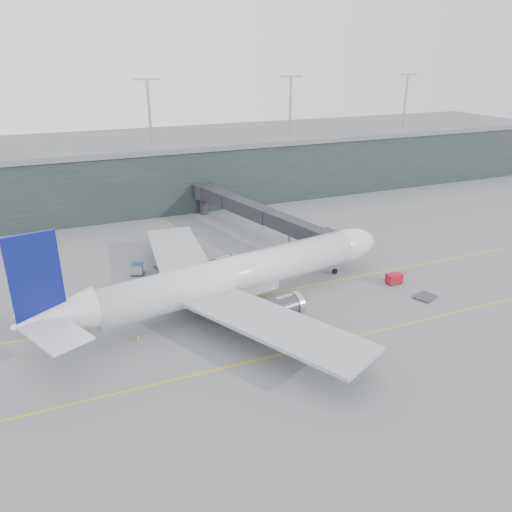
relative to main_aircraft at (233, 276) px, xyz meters
name	(u,v)px	position (x,y,z in m)	size (l,w,h in m)	color
ground	(192,295)	(-4.88, 5.21, -4.53)	(320.00, 320.00, 0.00)	#58585D
taxiline_a	(200,306)	(-4.88, 1.21, -4.52)	(160.00, 0.25, 0.02)	gold
taxiline_b	(238,364)	(-4.88, -14.79, -4.52)	(160.00, 0.25, 0.02)	gold
taxiline_lead_main	(188,247)	(0.12, 25.21, -4.52)	(0.25, 60.00, 0.02)	gold
terminal	(126,170)	(-4.88, 63.21, 3.09)	(240.00, 36.00, 29.00)	#1F2A29
main_aircraft	(233,276)	(0.00, 0.00, 0.00)	(57.31, 53.17, 16.13)	silver
jet_bridge	(249,206)	(14.48, 29.64, 0.76)	(14.32, 45.77, 7.06)	#29282D
gse_cart	(394,278)	(26.24, -3.39, -3.60)	(2.45, 1.57, 1.66)	#A40B20
baggage_dolly	(425,297)	(27.50, -9.44, -4.34)	(3.10, 2.48, 0.31)	#333438
uld_a	(138,269)	(-11.16, 16.04, -3.50)	(2.61, 2.35, 1.96)	#3B3B40
uld_b	(160,262)	(-6.92, 17.65, -3.46)	(2.57, 2.24, 2.02)	#3B3B40
uld_c	(169,266)	(-6.01, 15.45, -3.64)	(2.30, 2.10, 1.69)	#3B3B40
cone_nose	(406,271)	(30.57, -0.94, -4.15)	(0.48, 0.48, 0.76)	#DB550C
cone_wing_stbd	(295,352)	(2.31, -15.54, -4.15)	(0.48, 0.48, 0.76)	#CC640B
cone_wing_port	(223,256)	(4.47, 17.55, -4.14)	(0.48, 0.48, 0.76)	#EB520D
cone_tail	(138,337)	(-14.94, -4.57, -4.19)	(0.42, 0.42, 0.67)	orange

